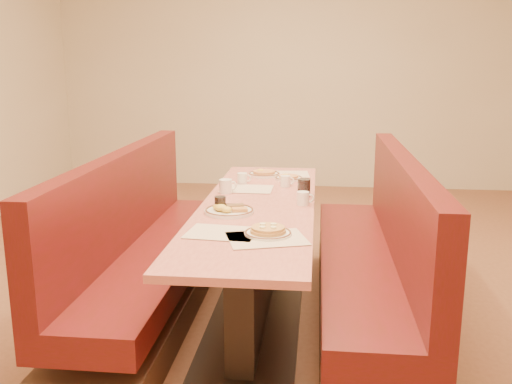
# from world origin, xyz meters

# --- Properties ---
(ground) EXTENTS (8.00, 8.00, 0.00)m
(ground) POSITION_xyz_m (0.00, 0.00, 0.00)
(ground) COLOR #9E6647
(ground) RESTS_ON ground
(room_envelope) EXTENTS (6.04, 8.04, 2.82)m
(room_envelope) POSITION_xyz_m (0.00, 0.00, 1.93)
(room_envelope) COLOR beige
(room_envelope) RESTS_ON ground
(diner_table) EXTENTS (0.70, 2.50, 0.75)m
(diner_table) POSITION_xyz_m (0.00, 0.00, 0.37)
(diner_table) COLOR black
(diner_table) RESTS_ON ground
(booth_left) EXTENTS (0.55, 2.50, 1.05)m
(booth_left) POSITION_xyz_m (-0.73, 0.00, 0.36)
(booth_left) COLOR #4C3326
(booth_left) RESTS_ON ground
(booth_right) EXTENTS (0.55, 2.50, 1.05)m
(booth_right) POSITION_xyz_m (0.73, 0.00, 0.36)
(booth_right) COLOR #4C3326
(booth_right) RESTS_ON ground
(placemat_near_left) EXTENTS (0.38, 0.30, 0.00)m
(placemat_near_left) POSITION_xyz_m (-0.12, -0.63, 0.75)
(placemat_near_left) COLOR beige
(placemat_near_left) RESTS_ON diner_table
(placemat_near_right) EXTENTS (0.45, 0.39, 0.00)m
(placemat_near_right) POSITION_xyz_m (0.12, -0.71, 0.75)
(placemat_near_right) COLOR beige
(placemat_near_right) RESTS_ON diner_table
(placemat_far_left) EXTENTS (0.36, 0.27, 0.00)m
(placemat_far_left) POSITION_xyz_m (-0.12, 0.41, 0.75)
(placemat_far_left) COLOR beige
(placemat_far_left) RESTS_ON diner_table
(placemat_far_right) EXTENTS (0.38, 0.30, 0.00)m
(placemat_far_right) POSITION_xyz_m (0.12, 0.96, 0.75)
(placemat_far_right) COLOR beige
(placemat_far_right) RESTS_ON diner_table
(pancake_plate) EXTENTS (0.24, 0.24, 0.05)m
(pancake_plate) POSITION_xyz_m (0.12, -0.64, 0.77)
(pancake_plate) COLOR white
(pancake_plate) RESTS_ON diner_table
(eggs_plate) EXTENTS (0.29, 0.29, 0.06)m
(eggs_plate) POSITION_xyz_m (-0.15, -0.23, 0.77)
(eggs_plate) COLOR white
(eggs_plate) RESTS_ON diner_table
(extra_plate_mid) EXTENTS (0.21, 0.21, 0.04)m
(extra_plate_mid) POSITION_xyz_m (0.15, 0.77, 0.76)
(extra_plate_mid) COLOR white
(extra_plate_mid) RESTS_ON diner_table
(extra_plate_far) EXTENTS (0.24, 0.24, 0.05)m
(extra_plate_far) POSITION_xyz_m (-0.05, 0.90, 0.77)
(extra_plate_far) COLOR white
(extra_plate_far) RESTS_ON diner_table
(coffee_mug_a) EXTENTS (0.11, 0.08, 0.08)m
(coffee_mug_a) POSITION_xyz_m (0.28, 0.01, 0.79)
(coffee_mug_a) COLOR white
(coffee_mug_a) RESTS_ON diner_table
(coffee_mug_b) EXTENTS (0.12, 0.09, 0.09)m
(coffee_mug_b) POSITION_xyz_m (-0.24, 0.28, 0.80)
(coffee_mug_b) COLOR white
(coffee_mug_b) RESTS_ON diner_table
(coffee_mug_c) EXTENTS (0.10, 0.07, 0.08)m
(coffee_mug_c) POSITION_xyz_m (0.14, 0.53, 0.79)
(coffee_mug_c) COLOR white
(coffee_mug_c) RESTS_ON diner_table
(coffee_mug_d) EXTENTS (0.10, 0.07, 0.08)m
(coffee_mug_d) POSITION_xyz_m (-0.17, 0.59, 0.79)
(coffee_mug_d) COLOR white
(coffee_mug_d) RESTS_ON diner_table
(soda_tumbler_near) EXTENTS (0.07, 0.07, 0.09)m
(soda_tumbler_near) POSITION_xyz_m (-0.20, -0.20, 0.80)
(soda_tumbler_near) COLOR black
(soda_tumbler_near) RESTS_ON diner_table
(soda_tumbler_mid) EXTENTS (0.08, 0.08, 0.12)m
(soda_tumbler_mid) POSITION_xyz_m (0.28, 0.24, 0.81)
(soda_tumbler_mid) COLOR black
(soda_tumbler_mid) RESTS_ON diner_table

